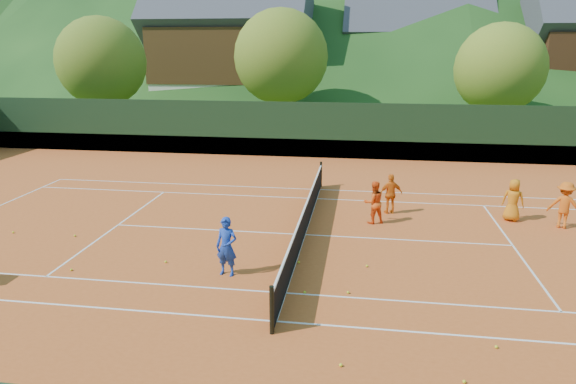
# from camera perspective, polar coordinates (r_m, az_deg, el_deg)

# --- Properties ---
(ground) EXTENTS (400.00, 400.00, 0.00)m
(ground) POSITION_cam_1_polar(r_m,az_deg,el_deg) (16.63, 1.86, -4.83)
(ground) COLOR #2F4C17
(ground) RESTS_ON ground
(clay_court) EXTENTS (40.00, 24.00, 0.02)m
(clay_court) POSITION_cam_1_polar(r_m,az_deg,el_deg) (16.62, 1.86, -4.80)
(clay_court) COLOR #BC501E
(clay_court) RESTS_ON ground
(coach) EXTENTS (0.64, 0.48, 1.60)m
(coach) POSITION_cam_1_polar(r_m,az_deg,el_deg) (13.62, -6.84, -6.04)
(coach) COLOR #1B3DB0
(coach) RESTS_ON clay_court
(student_a) EXTENTS (0.88, 0.79, 1.48)m
(student_a) POSITION_cam_1_polar(r_m,az_deg,el_deg) (17.73, 9.51, -1.13)
(student_a) COLOR #FF5816
(student_a) RESTS_ON clay_court
(student_b) EXTENTS (0.93, 0.59, 1.46)m
(student_b) POSITION_cam_1_polar(r_m,az_deg,el_deg) (18.85, 11.35, -0.21)
(student_b) COLOR orange
(student_b) RESTS_ON clay_court
(student_c) EXTENTS (0.85, 0.70, 1.49)m
(student_c) POSITION_cam_1_polar(r_m,az_deg,el_deg) (19.35, 23.73, -0.82)
(student_c) COLOR orange
(student_c) RESTS_ON clay_court
(student_d) EXTENTS (1.15, 0.88, 1.58)m
(student_d) POSITION_cam_1_polar(r_m,az_deg,el_deg) (19.33, 28.37, -1.28)
(student_d) COLOR #DF5D13
(student_d) RESTS_ON clay_court
(tennis_ball_0) EXTENTS (0.07, 0.07, 0.07)m
(tennis_ball_0) POSITION_cam_1_polar(r_m,az_deg,el_deg) (18.97, -28.22, -3.96)
(tennis_ball_0) COLOR #D0E225
(tennis_ball_0) RESTS_ON clay_court
(tennis_ball_4) EXTENTS (0.07, 0.07, 0.07)m
(tennis_ball_4) POSITION_cam_1_polar(r_m,az_deg,el_deg) (10.31, 5.88, -18.59)
(tennis_ball_4) COLOR #D0E225
(tennis_ball_4) RESTS_ON clay_court
(tennis_ball_5) EXTENTS (0.07, 0.07, 0.07)m
(tennis_ball_5) POSITION_cam_1_polar(r_m,az_deg,el_deg) (14.49, 1.19, -7.82)
(tennis_ball_5) COLOR #D0E225
(tennis_ball_5) RESTS_ON clay_court
(tennis_ball_6) EXTENTS (0.07, 0.07, 0.07)m
(tennis_ball_6) POSITION_cam_1_polar(r_m,az_deg,el_deg) (15.22, -22.93, -7.96)
(tennis_ball_6) COLOR #D0E225
(tennis_ball_6) RESTS_ON clay_court
(tennis_ball_8) EXTENTS (0.07, 0.07, 0.07)m
(tennis_ball_8) POSITION_cam_1_polar(r_m,az_deg,el_deg) (17.79, -22.59, -4.50)
(tennis_ball_8) COLOR #D0E225
(tennis_ball_8) RESTS_ON clay_court
(tennis_ball_9) EXTENTS (0.07, 0.07, 0.07)m
(tennis_ball_9) POSITION_cam_1_polar(r_m,az_deg,el_deg) (11.56, 22.14, -15.65)
(tennis_ball_9) COLOR #D0E225
(tennis_ball_9) RESTS_ON clay_court
(tennis_ball_10) EXTENTS (0.07, 0.07, 0.07)m
(tennis_ball_10) POSITION_cam_1_polar(r_m,az_deg,el_deg) (12.93, 6.69, -11.01)
(tennis_ball_10) COLOR #D0E225
(tennis_ball_10) RESTS_ON clay_court
(tennis_ball_11) EXTENTS (0.07, 0.07, 0.07)m
(tennis_ball_11) POSITION_cam_1_polar(r_m,az_deg,el_deg) (12.85, 1.87, -11.07)
(tennis_ball_11) COLOR #D0E225
(tennis_ball_11) RESTS_ON clay_court
(tennis_ball_13) EXTENTS (0.07, 0.07, 0.07)m
(tennis_ball_13) POSITION_cam_1_polar(r_m,az_deg,el_deg) (14.92, -13.44, -7.55)
(tennis_ball_13) COLOR #D0E225
(tennis_ball_13) RESTS_ON clay_court
(tennis_ball_15) EXTENTS (0.07, 0.07, 0.07)m
(tennis_ball_15) POSITION_cam_1_polar(r_m,az_deg,el_deg) (14.43, 8.76, -8.12)
(tennis_ball_15) COLOR #D0E225
(tennis_ball_15) RESTS_ON clay_court
(tennis_ball_17) EXTENTS (0.07, 0.07, 0.07)m
(tennis_ball_17) POSITION_cam_1_polar(r_m,az_deg,el_deg) (10.36, 18.99, -19.31)
(tennis_ball_17) COLOR #D0E225
(tennis_ball_17) RESTS_ON clay_court
(court_lines) EXTENTS (23.83, 11.03, 0.00)m
(court_lines) POSITION_cam_1_polar(r_m,az_deg,el_deg) (16.62, 1.86, -4.76)
(court_lines) COLOR silver
(court_lines) RESTS_ON clay_court
(tennis_net) EXTENTS (0.10, 12.07, 1.10)m
(tennis_net) POSITION_cam_1_polar(r_m,az_deg,el_deg) (16.45, 1.88, -3.14)
(tennis_net) COLOR black
(tennis_net) RESTS_ON clay_court
(perimeter_fence) EXTENTS (40.40, 24.24, 3.00)m
(perimeter_fence) POSITION_cam_1_polar(r_m,az_deg,el_deg) (16.22, 1.90, -0.64)
(perimeter_fence) COLOR black
(perimeter_fence) RESTS_ON clay_court
(chalet_left) EXTENTS (13.80, 9.93, 12.92)m
(chalet_left) POSITION_cam_1_polar(r_m,az_deg,el_deg) (46.95, -6.28, 15.50)
(chalet_left) COLOR beige
(chalet_left) RESTS_ON ground
(chalet_mid) EXTENTS (12.65, 8.82, 11.45)m
(chalet_mid) POSITION_cam_1_polar(r_m,az_deg,el_deg) (49.65, 13.79, 14.41)
(chalet_mid) COLOR beige
(chalet_mid) RESTS_ON ground
(tree_a) EXTENTS (6.00, 6.00, 7.88)m
(tree_a) POSITION_cam_1_polar(r_m,az_deg,el_deg) (37.88, -20.07, 13.43)
(tree_a) COLOR #402819
(tree_a) RESTS_ON ground
(tree_b) EXTENTS (6.40, 6.40, 8.40)m
(tree_b) POSITION_cam_1_polar(r_m,az_deg,el_deg) (35.92, -0.80, 14.79)
(tree_b) COLOR #3E2618
(tree_b) RESTS_ON ground
(tree_c) EXTENTS (5.60, 5.60, 7.35)m
(tree_c) POSITION_cam_1_polar(r_m,az_deg,el_deg) (35.45, 22.46, 12.56)
(tree_c) COLOR #432B1A
(tree_c) RESTS_ON ground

